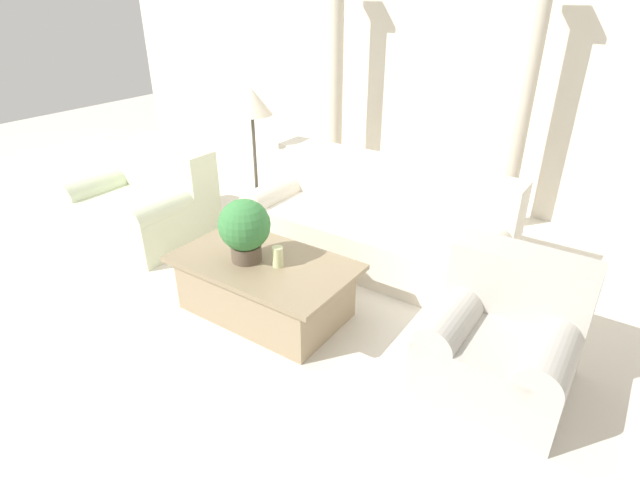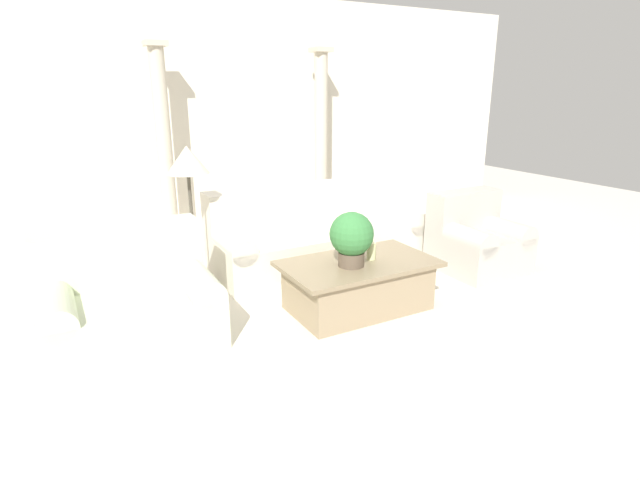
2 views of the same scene
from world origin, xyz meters
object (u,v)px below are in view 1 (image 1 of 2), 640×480
(loveseat, at_px, (146,201))
(coffee_table, at_px, (265,286))
(armchair, at_px, (503,336))
(potted_plant, at_px, (245,228))
(sofa_long, at_px, (377,223))
(floor_lamp, at_px, (252,109))

(loveseat, distance_m, coffee_table, 2.02)
(armchair, bearing_deg, potted_plant, -169.99)
(coffee_table, distance_m, potted_plant, 0.52)
(sofa_long, bearing_deg, floor_lamp, -178.14)
(sofa_long, xyz_separation_m, floor_lamp, (-1.46, -0.05, 0.90))
(sofa_long, height_order, potted_plant, potted_plant)
(floor_lamp, height_order, armchair, floor_lamp)
(potted_plant, xyz_separation_m, floor_lamp, (-1.07, 1.34, 0.51))
(loveseat, bearing_deg, potted_plant, -14.61)
(potted_plant, relative_size, floor_lamp, 0.34)
(sofa_long, bearing_deg, armchair, -34.97)
(coffee_table, relative_size, armchair, 1.59)
(potted_plant, bearing_deg, loveseat, 165.39)
(floor_lamp, relative_size, armchair, 1.65)
(armchair, bearing_deg, floor_lamp, 161.26)
(sofa_long, relative_size, potted_plant, 4.97)
(sofa_long, height_order, coffee_table, sofa_long)
(loveseat, distance_m, armchair, 3.75)
(sofa_long, height_order, armchair, sofa_long)
(loveseat, bearing_deg, coffee_table, -12.19)
(loveseat, height_order, coffee_table, loveseat)
(potted_plant, bearing_deg, floor_lamp, 128.52)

